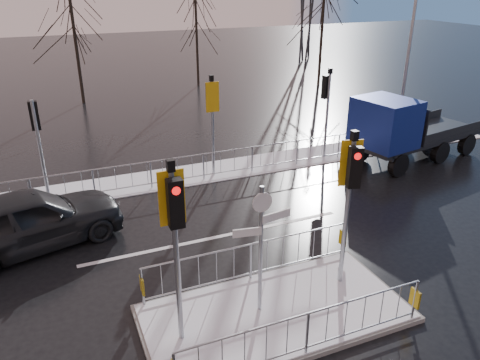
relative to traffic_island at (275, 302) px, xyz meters
name	(u,v)px	position (x,y,z in m)	size (l,w,h in m)	color
ground	(275,316)	(0.01, -0.01, -0.39)	(120.00, 120.00, 0.00)	black
snow_verge	(174,177)	(0.01, 8.59, -0.37)	(30.00, 2.00, 0.04)	white
lane_markings	(282,325)	(0.01, -0.34, -0.39)	(8.00, 11.38, 0.01)	silver
traffic_island	(275,302)	(0.00, 0.00, 0.00)	(6.00, 3.04, 4.15)	slate
far_kerb_fixtures	(184,156)	(0.31, 8.08, 0.63)	(18.00, 0.65, 3.83)	#969DA4
car_far_lane	(28,220)	(-5.04, 5.31, 0.49)	(2.07, 5.15, 1.76)	black
flatbed_truck	(398,129)	(8.79, 6.56, 1.11)	(6.37, 3.27, 2.82)	black
tree_far_a	(73,20)	(-1.99, 21.99, 4.43)	(3.75, 3.75, 7.08)	black
tree_far_b	(196,23)	(6.01, 23.99, 3.79)	(3.25, 3.25, 6.14)	black
tree_far_c	(323,8)	(14.01, 20.99, 4.76)	(4.00, 4.00, 7.55)	black
street_lamp_right	(411,46)	(10.58, 8.49, 4.00)	(1.25, 0.18, 8.00)	#969DA4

